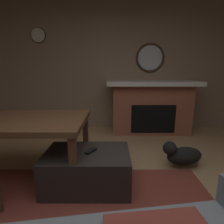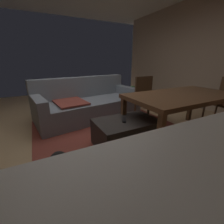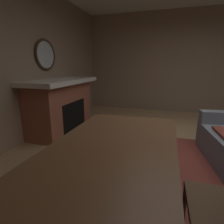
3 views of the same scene
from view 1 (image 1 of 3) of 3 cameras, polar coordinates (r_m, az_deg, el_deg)
name	(u,v)px [view 1 (image 1 of 3)]	position (r m, az deg, el deg)	size (l,w,h in m)	color
wall_back_fireplace_side	(115,65)	(4.05, 0.81, 14.83)	(6.86, 0.12, 2.81)	#9E846B
fireplace	(151,107)	(3.83, 12.15, 1.69)	(1.80, 0.76, 1.07)	#9E5642
round_wall_mirror	(150,58)	(4.05, 11.98, 16.46)	(0.61, 0.05, 0.61)	#4C331E
ottoman_coffee_table	(88,169)	(2.11, -7.76, -17.52)	(0.92, 0.60, 0.41)	#2D2826
tv_remote	(91,151)	(2.01, -6.66, -12.16)	(0.05, 0.16, 0.02)	black
dining_table	(7,125)	(2.39, -30.40, -3.50)	(1.80, 0.94, 0.74)	brown
small_dog	(182,155)	(2.61, 21.29, -12.47)	(0.56, 0.32, 0.33)	black
wall_clock	(38,35)	(4.30, -22.37, 21.61)	(0.31, 0.03, 0.31)	silver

